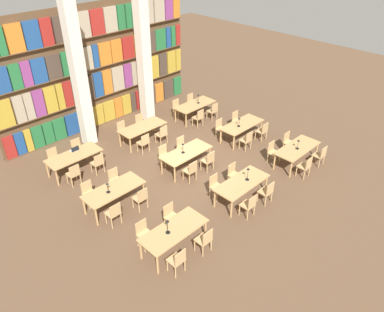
# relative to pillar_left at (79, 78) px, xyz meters

# --- Properties ---
(ground_plane) EXTENTS (40.00, 40.00, 0.00)m
(ground_plane) POSITION_rel_pillar_left_xyz_m (1.66, -4.50, -3.00)
(ground_plane) COLOR brown
(bookshelf_bank) EXTENTS (9.94, 0.35, 5.50)m
(bookshelf_bank) POSITION_rel_pillar_left_xyz_m (1.67, 1.13, -0.36)
(bookshelf_bank) COLOR brown
(bookshelf_bank) RESTS_ON ground_plane
(pillar_left) EXTENTS (0.50, 0.50, 6.00)m
(pillar_left) POSITION_rel_pillar_left_xyz_m (0.00, 0.00, 0.00)
(pillar_left) COLOR silver
(pillar_left) RESTS_ON ground_plane
(pillar_center) EXTENTS (0.50, 0.50, 6.00)m
(pillar_center) POSITION_rel_pillar_left_xyz_m (3.32, 0.00, 0.00)
(pillar_center) COLOR silver
(pillar_center) RESTS_ON ground_plane
(reading_table_0) EXTENTS (2.09, 0.90, 0.75)m
(reading_table_0) POSITION_rel_pillar_left_xyz_m (-1.61, -7.32, -2.33)
(reading_table_0) COLOR tan
(reading_table_0) RESTS_ON ground_plane
(chair_0) EXTENTS (0.42, 0.40, 0.88)m
(chair_0) POSITION_rel_pillar_left_xyz_m (-2.16, -8.05, -2.52)
(chair_0) COLOR tan
(chair_0) RESTS_ON ground_plane
(chair_1) EXTENTS (0.42, 0.40, 0.88)m
(chair_1) POSITION_rel_pillar_left_xyz_m (-2.16, -6.58, -2.52)
(chair_1) COLOR tan
(chair_1) RESTS_ON ground_plane
(chair_2) EXTENTS (0.42, 0.40, 0.88)m
(chair_2) POSITION_rel_pillar_left_xyz_m (-1.06, -8.05, -2.52)
(chair_2) COLOR tan
(chair_2) RESTS_ON ground_plane
(chair_3) EXTENTS (0.42, 0.40, 0.88)m
(chair_3) POSITION_rel_pillar_left_xyz_m (-1.06, -6.58, -2.52)
(chair_3) COLOR tan
(chair_3) RESTS_ON ground_plane
(desk_lamp_0) EXTENTS (0.14, 0.14, 0.50)m
(desk_lamp_0) POSITION_rel_pillar_left_xyz_m (-1.81, -7.28, -1.92)
(desk_lamp_0) COLOR black
(desk_lamp_0) RESTS_ON reading_table_0
(reading_table_1) EXTENTS (2.09, 0.90, 0.75)m
(reading_table_1) POSITION_rel_pillar_left_xyz_m (1.63, -7.26, -2.33)
(reading_table_1) COLOR tan
(reading_table_1) RESTS_ON ground_plane
(chair_4) EXTENTS (0.42, 0.40, 0.88)m
(chair_4) POSITION_rel_pillar_left_xyz_m (1.11, -7.99, -2.52)
(chair_4) COLOR tan
(chair_4) RESTS_ON ground_plane
(chair_5) EXTENTS (0.42, 0.40, 0.88)m
(chair_5) POSITION_rel_pillar_left_xyz_m (1.11, -6.52, -2.52)
(chair_5) COLOR tan
(chair_5) RESTS_ON ground_plane
(chair_6) EXTENTS (0.42, 0.40, 0.88)m
(chair_6) POSITION_rel_pillar_left_xyz_m (2.11, -7.99, -2.52)
(chair_6) COLOR tan
(chair_6) RESTS_ON ground_plane
(chair_7) EXTENTS (0.42, 0.40, 0.88)m
(chair_7) POSITION_rel_pillar_left_xyz_m (2.11, -6.52, -2.52)
(chair_7) COLOR tan
(chair_7) RESTS_ON ground_plane
(desk_lamp_1) EXTENTS (0.14, 0.14, 0.50)m
(desk_lamp_1) POSITION_rel_pillar_left_xyz_m (1.87, -7.30, -1.92)
(desk_lamp_1) COLOR black
(desk_lamp_1) RESTS_ON reading_table_1
(reading_table_2) EXTENTS (2.09, 0.90, 0.75)m
(reading_table_2) POSITION_rel_pillar_left_xyz_m (4.99, -7.37, -2.33)
(reading_table_2) COLOR tan
(reading_table_2) RESTS_ON ground_plane
(chair_8) EXTENTS (0.42, 0.40, 0.88)m
(chair_8) POSITION_rel_pillar_left_xyz_m (4.43, -8.11, -2.52)
(chair_8) COLOR tan
(chair_8) RESTS_ON ground_plane
(chair_9) EXTENTS (0.42, 0.40, 0.88)m
(chair_9) POSITION_rel_pillar_left_xyz_m (4.43, -6.64, -2.52)
(chair_9) COLOR tan
(chair_9) RESTS_ON ground_plane
(chair_10) EXTENTS (0.42, 0.40, 0.88)m
(chair_10) POSITION_rel_pillar_left_xyz_m (5.54, -8.11, -2.52)
(chair_10) COLOR tan
(chair_10) RESTS_ON ground_plane
(chair_11) EXTENTS (0.42, 0.40, 0.88)m
(chair_11) POSITION_rel_pillar_left_xyz_m (5.54, -6.64, -2.52)
(chair_11) COLOR tan
(chair_11) RESTS_ON ground_plane
(desk_lamp_2) EXTENTS (0.14, 0.14, 0.42)m
(desk_lamp_2) POSITION_rel_pillar_left_xyz_m (4.90, -7.41, -1.98)
(desk_lamp_2) COLOR black
(desk_lamp_2) RESTS_ON reading_table_2
(reading_table_3) EXTENTS (2.09, 0.90, 0.75)m
(reading_table_3) POSITION_rel_pillar_left_xyz_m (-1.74, -4.45, -2.33)
(reading_table_3) COLOR tan
(reading_table_3) RESTS_ON ground_plane
(chair_12) EXTENTS (0.42, 0.40, 0.88)m
(chair_12) POSITION_rel_pillar_left_xyz_m (-2.27, -5.19, -2.52)
(chair_12) COLOR tan
(chair_12) RESTS_ON ground_plane
(chair_13) EXTENTS (0.42, 0.40, 0.88)m
(chair_13) POSITION_rel_pillar_left_xyz_m (-2.27, -3.72, -2.52)
(chair_13) COLOR tan
(chair_13) RESTS_ON ground_plane
(chair_14) EXTENTS (0.42, 0.40, 0.88)m
(chair_14) POSITION_rel_pillar_left_xyz_m (-1.18, -5.19, -2.52)
(chair_14) COLOR tan
(chair_14) RESTS_ON ground_plane
(chair_15) EXTENTS (0.42, 0.40, 0.88)m
(chair_15) POSITION_rel_pillar_left_xyz_m (-1.18, -3.72, -2.52)
(chair_15) COLOR tan
(chair_15) RESTS_ON ground_plane
(desk_lamp_3) EXTENTS (0.14, 0.14, 0.40)m
(desk_lamp_3) POSITION_rel_pillar_left_xyz_m (-1.96, -4.48, -1.99)
(desk_lamp_3) COLOR black
(desk_lamp_3) RESTS_ON reading_table_3
(reading_table_4) EXTENTS (2.09, 0.90, 0.75)m
(reading_table_4) POSITION_rel_pillar_left_xyz_m (1.63, -4.49, -2.33)
(reading_table_4) COLOR tan
(reading_table_4) RESTS_ON ground_plane
(chair_16) EXTENTS (0.42, 0.40, 0.88)m
(chair_16) POSITION_rel_pillar_left_xyz_m (1.15, -5.23, -2.52)
(chair_16) COLOR tan
(chair_16) RESTS_ON ground_plane
(chair_17) EXTENTS (0.42, 0.40, 0.88)m
(chair_17) POSITION_rel_pillar_left_xyz_m (1.15, -3.76, -2.52)
(chair_17) COLOR tan
(chair_17) RESTS_ON ground_plane
(chair_18) EXTENTS (0.42, 0.40, 0.88)m
(chair_18) POSITION_rel_pillar_left_xyz_m (2.12, -5.23, -2.52)
(chair_18) COLOR tan
(chair_18) RESTS_ON ground_plane
(chair_19) EXTENTS (0.42, 0.40, 0.88)m
(chair_19) POSITION_rel_pillar_left_xyz_m (2.12, -3.76, -2.52)
(chair_19) COLOR tan
(chair_19) RESTS_ON ground_plane
(desk_lamp_4) EXTENTS (0.14, 0.14, 0.43)m
(desk_lamp_4) POSITION_rel_pillar_left_xyz_m (1.50, -4.45, -1.96)
(desk_lamp_4) COLOR black
(desk_lamp_4) RESTS_ON reading_table_4
(reading_table_5) EXTENTS (2.09, 0.90, 0.75)m
(reading_table_5) POSITION_rel_pillar_left_xyz_m (4.98, -4.57, -2.33)
(reading_table_5) COLOR tan
(reading_table_5) RESTS_ON ground_plane
(chair_20) EXTENTS (0.42, 0.40, 0.88)m
(chair_20) POSITION_rel_pillar_left_xyz_m (4.42, -5.30, -2.52)
(chair_20) COLOR tan
(chair_20) RESTS_ON ground_plane
(chair_21) EXTENTS (0.42, 0.40, 0.88)m
(chair_21) POSITION_rel_pillar_left_xyz_m (4.42, -3.83, -2.52)
(chair_21) COLOR tan
(chair_21) RESTS_ON ground_plane
(chair_22) EXTENTS (0.42, 0.40, 0.88)m
(chair_22) POSITION_rel_pillar_left_xyz_m (5.54, -5.30, -2.52)
(chair_22) COLOR tan
(chair_22) RESTS_ON ground_plane
(chair_23) EXTENTS (0.42, 0.40, 0.88)m
(chair_23) POSITION_rel_pillar_left_xyz_m (5.54, -3.83, -2.52)
(chair_23) COLOR tan
(chair_23) RESTS_ON ground_plane
(desk_lamp_5) EXTENTS (0.14, 0.14, 0.43)m
(desk_lamp_5) POSITION_rel_pillar_left_xyz_m (4.71, -4.61, -1.97)
(desk_lamp_5) COLOR black
(desk_lamp_5) RESTS_ON reading_table_5
(reading_table_6) EXTENTS (2.09, 0.90, 0.75)m
(reading_table_6) POSITION_rel_pillar_left_xyz_m (-1.60, -1.61, -2.33)
(reading_table_6) COLOR tan
(reading_table_6) RESTS_ON ground_plane
(chair_24) EXTENTS (0.42, 0.40, 0.88)m
(chair_24) POSITION_rel_pillar_left_xyz_m (-2.07, -2.34, -2.52)
(chair_24) COLOR tan
(chair_24) RESTS_ON ground_plane
(chair_25) EXTENTS (0.42, 0.40, 0.88)m
(chair_25) POSITION_rel_pillar_left_xyz_m (-2.07, -0.87, -2.52)
(chair_25) COLOR tan
(chair_25) RESTS_ON ground_plane
(chair_26) EXTENTS (0.42, 0.40, 0.88)m
(chair_26) POSITION_rel_pillar_left_xyz_m (-1.03, -2.34, -2.52)
(chair_26) COLOR tan
(chair_26) RESTS_ON ground_plane
(chair_27) EXTENTS (0.42, 0.40, 0.88)m
(chair_27) POSITION_rel_pillar_left_xyz_m (-1.03, -0.87, -2.52)
(chair_27) COLOR tan
(chair_27) RESTS_ON ground_plane
(laptop) EXTENTS (0.32, 0.22, 0.21)m
(laptop) POSITION_rel_pillar_left_xyz_m (-1.41, -1.35, -2.21)
(laptop) COLOR silver
(laptop) RESTS_ON reading_table_6
(reading_table_7) EXTENTS (2.09, 0.90, 0.75)m
(reading_table_7) POSITION_rel_pillar_left_xyz_m (1.72, -1.65, -2.33)
(reading_table_7) COLOR tan
(reading_table_7) RESTS_ON ground_plane
(chair_28) EXTENTS (0.42, 0.40, 0.88)m
(chair_28) POSITION_rel_pillar_left_xyz_m (1.18, -2.39, -2.52)
(chair_28) COLOR tan
(chair_28) RESTS_ON ground_plane
(chair_29) EXTENTS (0.42, 0.40, 0.88)m
(chair_29) POSITION_rel_pillar_left_xyz_m (1.18, -0.92, -2.52)
(chair_29) COLOR tan
(chair_29) RESTS_ON ground_plane
(chair_30) EXTENTS (0.42, 0.40, 0.88)m
(chair_30) POSITION_rel_pillar_left_xyz_m (2.19, -2.39, -2.52)
(chair_30) COLOR tan
(chair_30) RESTS_ON ground_plane
(chair_31) EXTENTS (0.42, 0.40, 0.88)m
(chair_31) POSITION_rel_pillar_left_xyz_m (2.19, -0.92, -2.52)
(chair_31) COLOR tan
(chair_31) RESTS_ON ground_plane
(reading_table_8) EXTENTS (2.09, 0.90, 0.75)m
(reading_table_8) POSITION_rel_pillar_left_xyz_m (4.97, -1.65, -2.33)
(reading_table_8) COLOR tan
(reading_table_8) RESTS_ON ground_plane
(chair_32) EXTENTS (0.42, 0.40, 0.88)m
(chair_32) POSITION_rel_pillar_left_xyz_m (4.48, -2.39, -2.52)
(chair_32) COLOR tan
(chair_32) RESTS_ON ground_plane
(chair_33) EXTENTS (0.42, 0.40, 0.88)m
(chair_33) POSITION_rel_pillar_left_xyz_m (4.48, -0.92, -2.52)
(chair_33) COLOR tan
(chair_33) RESTS_ON ground_plane
(chair_34) EXTENTS (0.42, 0.40, 0.88)m
(chair_34) POSITION_rel_pillar_left_xyz_m (5.48, -2.39, -2.52)
(chair_34) COLOR tan
(chair_34) RESTS_ON ground_plane
(chair_35) EXTENTS (0.42, 0.40, 0.88)m
(chair_35) POSITION_rel_pillar_left_xyz_m (5.48, -0.92, -2.52)
(chair_35) COLOR tan
(chair_35) RESTS_ON ground_plane
(desk_lamp_6) EXTENTS (0.14, 0.14, 0.46)m
(desk_lamp_6) POSITION_rel_pillar_left_xyz_m (5.18, -1.67, -1.94)
(desk_lamp_6) COLOR black
(desk_lamp_6) RESTS_ON reading_table_8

